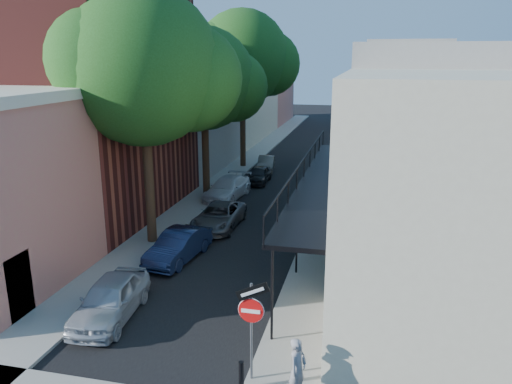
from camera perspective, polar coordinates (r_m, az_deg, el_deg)
The scene contains 17 objects.
road_surface at distance 41.57m, azimuth 4.64°, elevation 3.49°, with size 6.00×64.00×0.01m, color black.
sidewalk_left at distance 42.31m, azimuth -0.73°, elevation 3.83°, with size 2.00×64.00×0.12m, color gray.
sidewalk_right at distance 41.19m, azimuth 10.16°, elevation 3.27°, with size 2.00×64.00×0.12m, color gray.
buildings_left at distance 42.04m, azimuth -8.31°, elevation 10.32°, with size 10.10×59.10×12.00m.
buildings_right at distance 40.09m, azimuth 17.64°, elevation 8.79°, with size 9.80×55.00×10.00m.
sign_post at distance 13.25m, azimuth -0.53°, elevation -13.83°, with size 0.89×0.17×2.99m.
bollard at distance 13.70m, azimuth -1.70°, elevation -20.24°, with size 0.14×0.14×0.80m, color black.
oak_near at distance 22.53m, azimuth -11.53°, elevation 13.47°, with size 7.48×6.80×11.42m.
oak_mid at distance 30.02m, azimuth -5.15°, elevation 12.52°, with size 6.60×6.00×10.20m.
oak_far at distance 38.66m, azimuth -0.81°, elevation 14.97°, with size 7.70×7.00×11.90m.
parked_car_a at distance 17.60m, azimuth -16.32°, elevation -11.66°, with size 1.63×4.04×1.38m, color #A0A8B1.
parked_car_b at distance 21.65m, azimuth -8.85°, elevation -6.11°, with size 1.37×3.93×1.30m, color #131E3D.
parked_car_c at distance 25.46m, azimuth -4.26°, elevation -2.77°, with size 2.00×4.35×1.21m, color #515258.
parked_car_d at distance 30.59m, azimuth -3.27°, elevation 0.44°, with size 1.82×4.48×1.30m, color white.
parked_car_e at distance 34.31m, azimuth 0.31°, elevation 1.98°, with size 1.35×3.35×1.14m, color black.
parked_car_f at distance 37.92m, azimuth 1.17°, elevation 3.24°, with size 1.18×3.38×1.11m, color #635D54.
pedestrian at distance 13.23m, azimuth 4.77°, elevation -19.50°, with size 0.60×0.40×1.65m, color gray.
Camera 1 is at (5.89, -10.27, 8.49)m, focal length 35.00 mm.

